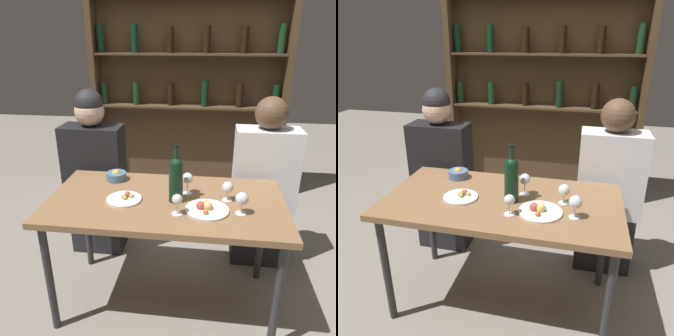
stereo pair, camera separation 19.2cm
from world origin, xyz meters
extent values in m
plane|color=gray|center=(0.00, 0.00, 0.00)|extent=(10.00, 10.00, 0.00)
cube|color=olive|center=(0.00, 0.00, 0.72)|extent=(1.35, 0.71, 0.04)
cylinder|color=#2D2D30|center=(-0.62, -0.30, 0.35)|extent=(0.04, 0.04, 0.71)
cylinder|color=#2D2D30|center=(0.62, -0.30, 0.35)|extent=(0.04, 0.04, 0.71)
cylinder|color=#2D2D30|center=(-0.62, 0.30, 0.35)|extent=(0.04, 0.04, 0.71)
cylinder|color=#2D2D30|center=(0.62, 0.30, 0.35)|extent=(0.04, 0.04, 0.71)
cube|color=#4C3823|center=(0.00, 1.74, 1.05)|extent=(1.88, 0.02, 2.10)
cube|color=#4C3823|center=(-0.94, 1.63, 1.05)|extent=(0.06, 0.18, 2.10)
cube|color=#4C3823|center=(0.94, 1.63, 1.05)|extent=(0.06, 0.18, 2.10)
cube|color=#4C3823|center=(0.00, 1.63, 0.95)|extent=(1.80, 0.18, 0.02)
cylinder|color=#19381E|center=(-0.86, 1.63, 1.07)|extent=(0.07, 0.07, 0.22)
cylinder|color=#19381E|center=(-0.52, 1.63, 1.07)|extent=(0.07, 0.07, 0.22)
cylinder|color=black|center=(-0.17, 1.64, 1.07)|extent=(0.07, 0.07, 0.22)
cylinder|color=black|center=(0.17, 1.62, 1.09)|extent=(0.07, 0.07, 0.25)
cylinder|color=black|center=(0.51, 1.62, 1.08)|extent=(0.07, 0.07, 0.23)
cylinder|color=black|center=(0.85, 1.62, 1.07)|extent=(0.07, 0.07, 0.22)
cube|color=#4C3823|center=(0.00, 1.63, 1.45)|extent=(1.80, 0.18, 0.02)
cylinder|color=black|center=(-0.85, 1.63, 1.59)|extent=(0.07, 0.07, 0.26)
cylinder|color=black|center=(-0.51, 1.62, 1.59)|extent=(0.07, 0.07, 0.25)
cylinder|color=black|center=(-0.17, 1.64, 1.58)|extent=(0.07, 0.07, 0.23)
cylinder|color=black|center=(0.17, 1.63, 1.58)|extent=(0.07, 0.07, 0.24)
cylinder|color=black|center=(0.52, 1.63, 1.58)|extent=(0.07, 0.07, 0.23)
cylinder|color=#19381E|center=(0.85, 1.64, 1.59)|extent=(0.07, 0.07, 0.26)
cylinder|color=black|center=(0.06, -0.01, 0.85)|extent=(0.08, 0.08, 0.22)
sphere|color=black|center=(0.06, -0.01, 0.96)|extent=(0.08, 0.08, 0.08)
cylinder|color=black|center=(0.06, -0.01, 1.01)|extent=(0.03, 0.03, 0.11)
cylinder|color=black|center=(0.06, -0.01, 1.07)|extent=(0.03, 0.03, 0.01)
cylinder|color=silver|center=(0.12, 0.09, 0.74)|extent=(0.06, 0.06, 0.00)
cylinder|color=silver|center=(0.12, 0.09, 0.78)|extent=(0.01, 0.01, 0.08)
sphere|color=silver|center=(0.12, 0.09, 0.84)|extent=(0.06, 0.06, 0.06)
cylinder|color=silver|center=(0.08, -0.16, 0.74)|extent=(0.06, 0.06, 0.00)
cylinder|color=silver|center=(0.08, -0.16, 0.78)|extent=(0.01, 0.01, 0.07)
sphere|color=silver|center=(0.08, -0.16, 0.83)|extent=(0.06, 0.06, 0.06)
cylinder|color=silver|center=(0.42, -0.12, 0.74)|extent=(0.06, 0.06, 0.00)
cylinder|color=silver|center=(0.42, -0.12, 0.78)|extent=(0.01, 0.01, 0.07)
sphere|color=silver|center=(0.42, -0.12, 0.83)|extent=(0.07, 0.07, 0.07)
cylinder|color=silver|center=(0.35, 0.03, 0.74)|extent=(0.06, 0.06, 0.00)
cylinder|color=silver|center=(0.35, 0.03, 0.78)|extent=(0.01, 0.01, 0.06)
sphere|color=silver|center=(0.35, 0.03, 0.83)|extent=(0.06, 0.06, 0.06)
cylinder|color=white|center=(-0.23, -0.04, 0.75)|extent=(0.20, 0.20, 0.01)
sphere|color=gold|center=(-0.23, -0.04, 0.76)|extent=(0.03, 0.03, 0.03)
sphere|color=#B74C3D|center=(-0.22, -0.02, 0.76)|extent=(0.04, 0.04, 0.04)
sphere|color=#99B256|center=(-0.23, -0.06, 0.76)|extent=(0.03, 0.03, 0.03)
sphere|color=#E5BC66|center=(-0.19, -0.02, 0.76)|extent=(0.03, 0.03, 0.03)
sphere|color=#B74C3D|center=(-0.23, -0.04, 0.76)|extent=(0.03, 0.03, 0.03)
cylinder|color=white|center=(0.24, -0.11, 0.75)|extent=(0.24, 0.24, 0.01)
sphere|color=#E5BC66|center=(0.24, -0.11, 0.77)|extent=(0.05, 0.05, 0.05)
sphere|color=#C67038|center=(0.23, -0.10, 0.76)|extent=(0.04, 0.04, 0.04)
sphere|color=#E5BC66|center=(0.23, -0.06, 0.76)|extent=(0.03, 0.03, 0.03)
sphere|color=#B74C3D|center=(0.20, -0.10, 0.77)|extent=(0.05, 0.05, 0.05)
sphere|color=#C67038|center=(0.23, -0.16, 0.76)|extent=(0.03, 0.03, 0.03)
cylinder|color=#4C7299|center=(-0.35, 0.23, 0.77)|extent=(0.13, 0.13, 0.05)
sphere|color=gold|center=(-0.35, 0.23, 0.78)|extent=(0.06, 0.06, 0.06)
cube|color=#26262B|center=(-0.61, 0.52, 0.23)|extent=(0.39, 0.22, 0.45)
cube|color=black|center=(-0.61, 0.52, 0.73)|extent=(0.44, 0.22, 0.57)
sphere|color=beige|center=(-0.61, 0.52, 1.12)|extent=(0.21, 0.21, 0.21)
sphere|color=#262628|center=(-0.61, 0.52, 1.18)|extent=(0.20, 0.20, 0.20)
cube|color=#26262B|center=(0.63, 0.52, 0.23)|extent=(0.39, 0.22, 0.45)
cube|color=white|center=(0.63, 0.52, 0.74)|extent=(0.43, 0.22, 0.59)
sphere|color=brown|center=(0.63, 0.52, 1.14)|extent=(0.22, 0.22, 0.22)
camera|label=1|loc=(0.23, -1.66, 1.61)|focal=35.00mm
camera|label=2|loc=(0.42, -1.63, 1.61)|focal=35.00mm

